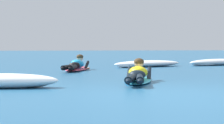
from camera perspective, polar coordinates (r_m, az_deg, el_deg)
The scene contains 6 objects.
ground_plane at distance 16.73m, azimuth -3.85°, elevation -0.55°, with size 120.00×120.00×0.00m, color #235B84.
surfer_near at distance 9.23m, azimuth 3.30°, elevation -1.78°, with size 1.16×2.52×0.55m.
surfer_far at distance 13.81m, azimuth -4.59°, elevation -0.52°, with size 1.22×2.49×0.54m.
whitewater_front at distance 8.25m, azimuth -13.75°, elevation -2.40°, with size 2.04×0.85×0.26m.
whitewater_mid_left at distance 16.31m, azimuth 4.62°, elevation -0.23°, with size 3.07×2.01×0.24m.
whitewater_mid_right at distance 18.05m, azimuth 13.37°, elevation -0.03°, with size 2.94×1.68×0.25m.
Camera 1 is at (-2.15, -6.58, 0.75)m, focal length 71.62 mm.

